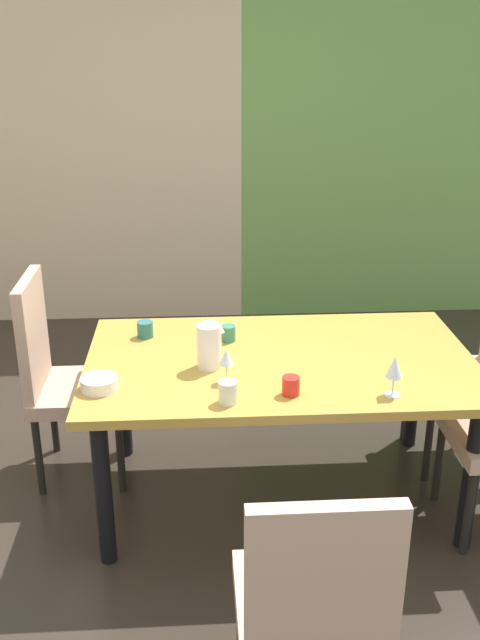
{
  "coord_description": "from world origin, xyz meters",
  "views": [
    {
      "loc": [
        -0.07,
        -2.54,
        2.04
      ],
      "look_at": [
        0.11,
        0.42,
        0.85
      ],
      "focal_mm": 40.0,
      "sensor_mm": 36.0,
      "label": 1
    }
  ],
  "objects": [
    {
      "name": "ground_plane",
      "position": [
        0.0,
        0.0,
        -0.01
      ],
      "size": [
        5.7,
        5.47,
        0.02
      ],
      "primitive_type": "cube",
      "color": "#2E2720"
    },
    {
      "name": "back_panel_interior",
      "position": [
        -1.29,
        2.69,
        1.25
      ],
      "size": [
        3.11,
        0.1,
        2.51
      ],
      "primitive_type": "cube",
      "color": "beige",
      "rests_on": "ground_plane"
    },
    {
      "name": "garden_window_panel",
      "position": [
        1.55,
        2.69,
        1.25
      ],
      "size": [
        2.59,
        0.1,
        2.51
      ],
      "primitive_type": "cube",
      "color": "#6A9A4A",
      "rests_on": "ground_plane"
    },
    {
      "name": "dining_table",
      "position": [
        0.28,
        0.29,
        0.64
      ],
      "size": [
        1.7,
        1.02,
        0.72
      ],
      "color": "#B28937",
      "rests_on": "ground_plane"
    },
    {
      "name": "chair_head_near",
      "position": [
        0.24,
        -0.96,
        0.52
      ],
      "size": [
        0.44,
        0.44,
        0.95
      ],
      "color": "tan",
      "rests_on": "ground_plane"
    },
    {
      "name": "chair_right_far",
      "position": [
        1.3,
        0.56,
        0.53
      ],
      "size": [
        0.44,
        0.44,
        0.98
      ],
      "rotation": [
        0.0,
        0.0,
        1.57
      ],
      "color": "tan",
      "rests_on": "ground_plane"
    },
    {
      "name": "chair_left_far",
      "position": [
        -0.73,
        0.56,
        0.55
      ],
      "size": [
        0.44,
        0.44,
        1.02
      ],
      "rotation": [
        0.0,
        0.0,
        -1.57
      ],
      "color": "tan",
      "rests_on": "ground_plane"
    },
    {
      "name": "wine_glass_right",
      "position": [
        0.04,
        0.07,
        0.82
      ],
      "size": [
        0.07,
        0.07,
        0.15
      ],
      "color": "silver",
      "rests_on": "dining_table"
    },
    {
      "name": "wine_glass_center",
      "position": [
        0.68,
        -0.08,
        0.83
      ],
      "size": [
        0.07,
        0.07,
        0.17
      ],
      "color": "silver",
      "rests_on": "dining_table"
    },
    {
      "name": "serving_bowl_left",
      "position": [
        -0.47,
        0.04,
        0.74
      ],
      "size": [
        0.15,
        0.15,
        0.05
      ],
      "primitive_type": "cylinder",
      "color": "white",
      "rests_on": "dining_table"
    },
    {
      "name": "cup_west",
      "position": [
        0.04,
        -0.1,
        0.76
      ],
      "size": [
        0.08,
        0.08,
        0.09
      ],
      "primitive_type": "cylinder",
      "color": "silver",
      "rests_on": "dining_table"
    },
    {
      "name": "cup_near_window",
      "position": [
        -0.32,
        0.56,
        0.75
      ],
      "size": [
        0.08,
        0.08,
        0.08
      ],
      "primitive_type": "cylinder",
      "color": "#286868",
      "rests_on": "dining_table"
    },
    {
      "name": "cup_south",
      "position": [
        0.06,
        0.49,
        0.75
      ],
      "size": [
        0.07,
        0.07,
        0.07
      ],
      "primitive_type": "cylinder",
      "color": "#35795F",
      "rests_on": "dining_table"
    },
    {
      "name": "cup_rear",
      "position": [
        0.28,
        -0.05,
        0.75
      ],
      "size": [
        0.07,
        0.07,
        0.08
      ],
      "primitive_type": "cylinder",
      "color": "red",
      "rests_on": "dining_table"
    },
    {
      "name": "pitcher_east",
      "position": [
        -0.03,
        0.22,
        0.82
      ],
      "size": [
        0.12,
        0.11,
        0.2
      ],
      "color": "white",
      "rests_on": "dining_table"
    }
  ]
}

